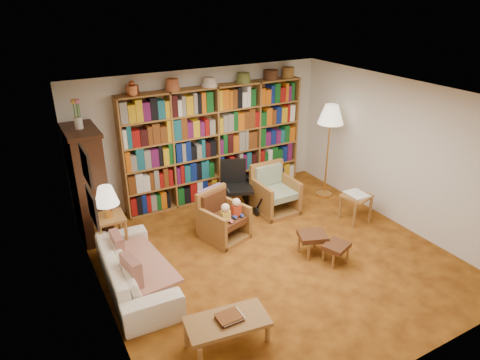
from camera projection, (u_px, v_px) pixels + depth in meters
floor at (272, 256)px, 6.66m from camera, size 5.00×5.00×0.00m
ceiling at (278, 97)px, 5.63m from camera, size 5.00×5.00×0.00m
wall_back at (203, 135)px, 8.14m from camera, size 5.00×0.00×5.00m
wall_front at (416, 276)px, 4.15m from camera, size 5.00×0.00×5.00m
wall_left at (97, 226)px, 5.04m from camera, size 0.00×5.00×5.00m
wall_right at (398, 153)px, 7.25m from camera, size 0.00×5.00×5.00m
bookshelf at (216, 140)px, 8.12m from camera, size 3.60×0.30×2.42m
curio_cabinet at (88, 183)px, 6.86m from camera, size 0.50×0.95×2.40m
framed_pictures at (89, 187)px, 5.13m from camera, size 0.03×0.52×0.97m
sofa at (136, 269)px, 5.87m from camera, size 1.98×0.85×0.57m
sofa_throw at (139, 267)px, 5.89m from camera, size 0.84×1.39×0.04m
cushion_left at (118, 249)px, 6.03m from camera, size 0.12×0.37×0.37m
cushion_right at (132, 275)px, 5.47m from camera, size 0.19×0.42×0.40m
side_table_lamp at (110, 227)px, 6.43m from camera, size 0.46×0.46×0.70m
table_lamp at (106, 197)px, 6.22m from camera, size 0.36×0.36×0.49m
armchair_leather at (222, 218)px, 7.07m from camera, size 0.85×0.85×0.82m
armchair_sage at (273, 193)px, 7.93m from camera, size 0.71×0.74×0.88m
wheelchair at (237, 188)px, 7.88m from camera, size 0.61×0.77×0.97m
floor_lamp at (331, 118)px, 7.97m from camera, size 0.49×0.49×1.85m
side_table_papers at (356, 199)px, 7.51m from camera, size 0.54×0.54×0.54m
footstool_a at (312, 237)px, 6.60m from camera, size 0.52×0.48×0.36m
footstool_b at (336, 247)px, 6.41m from camera, size 0.46×0.43×0.32m
coffee_table at (227, 323)px, 4.90m from camera, size 1.01×0.60×0.40m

